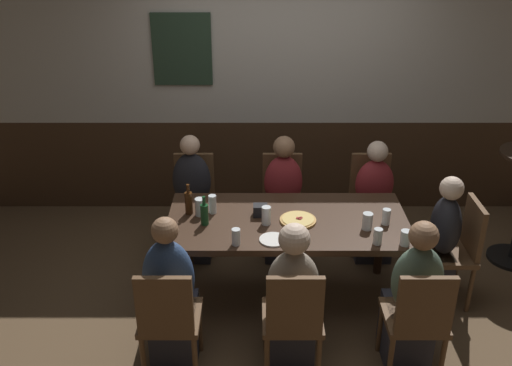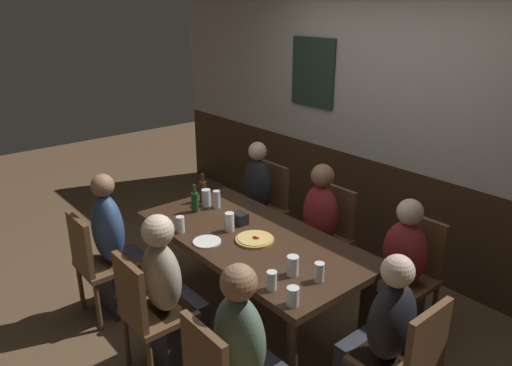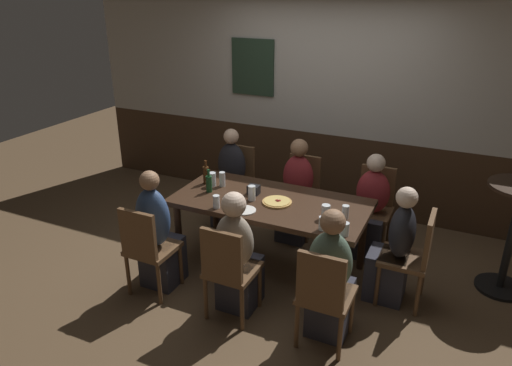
# 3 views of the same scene
# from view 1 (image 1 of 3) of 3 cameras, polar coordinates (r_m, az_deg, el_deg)

# --- Properties ---
(ground_plane) EXTENTS (12.00, 12.00, 0.00)m
(ground_plane) POSITION_cam_1_polar(r_m,az_deg,el_deg) (4.83, 2.94, -11.29)
(ground_plane) COLOR brown
(wall_back) EXTENTS (6.40, 0.13, 2.60)m
(wall_back) POSITION_cam_1_polar(r_m,az_deg,el_deg) (5.73, 2.40, 9.48)
(wall_back) COLOR #3D2819
(wall_back) RESTS_ON ground_plane
(dining_table) EXTENTS (1.85, 0.89, 0.74)m
(dining_table) POSITION_cam_1_polar(r_m,az_deg,el_deg) (4.46, 3.13, -4.47)
(dining_table) COLOR #382316
(dining_table) RESTS_ON ground_plane
(chair_left_near) EXTENTS (0.40, 0.40, 0.88)m
(chair_left_near) POSITION_cam_1_polar(r_m,az_deg,el_deg) (3.88, -8.67, -13.00)
(chair_left_near) COLOR brown
(chair_left_near) RESTS_ON ground_plane
(chair_mid_far) EXTENTS (0.40, 0.40, 0.88)m
(chair_mid_far) POSITION_cam_1_polar(r_m,az_deg,el_deg) (5.30, 2.63, -1.34)
(chair_mid_far) COLOR brown
(chair_mid_far) RESTS_ON ground_plane
(chair_left_far) EXTENTS (0.40, 0.40, 0.88)m
(chair_left_far) POSITION_cam_1_polar(r_m,az_deg,el_deg) (5.32, -6.14, -1.33)
(chair_left_far) COLOR brown
(chair_left_far) RESTS_ON ground_plane
(chair_head_east) EXTENTS (0.40, 0.40, 0.88)m
(chair_head_east) POSITION_cam_1_polar(r_m,az_deg,el_deg) (4.81, 19.31, -5.95)
(chair_head_east) COLOR brown
(chair_head_east) RESTS_ON ground_plane
(chair_mid_near) EXTENTS (0.40, 0.40, 0.88)m
(chair_mid_near) POSITION_cam_1_polar(r_m,az_deg,el_deg) (3.84, 3.71, -13.12)
(chair_mid_near) COLOR brown
(chair_mid_near) RESTS_ON ground_plane
(chair_right_far) EXTENTS (0.40, 0.40, 0.88)m
(chair_right_far) POSITION_cam_1_polar(r_m,az_deg,el_deg) (5.40, 11.28, -1.31)
(chair_right_far) COLOR brown
(chair_right_far) RESTS_ON ground_plane
(chair_right_near) EXTENTS (0.40, 0.40, 0.88)m
(chair_right_near) POSITION_cam_1_polar(r_m,az_deg,el_deg) (3.98, 15.77, -12.67)
(chair_right_near) COLOR brown
(chair_right_near) RESTS_ON ground_plane
(person_left_near) EXTENTS (0.34, 0.37, 1.17)m
(person_left_near) POSITION_cam_1_polar(r_m,az_deg,el_deg) (4.01, -8.34, -11.65)
(person_left_near) COLOR #2D2D38
(person_left_near) RESTS_ON ground_plane
(person_mid_far) EXTENTS (0.34, 0.37, 1.13)m
(person_mid_far) POSITION_cam_1_polar(r_m,az_deg,el_deg) (5.16, 2.70, -2.37)
(person_mid_far) COLOR #2D2D38
(person_mid_far) RESTS_ON ground_plane
(person_left_far) EXTENTS (0.34, 0.37, 1.14)m
(person_left_far) POSITION_cam_1_polar(r_m,az_deg,el_deg) (5.19, -6.30, -2.35)
(person_left_far) COLOR #2D2D38
(person_left_far) RESTS_ON ground_plane
(person_head_east) EXTENTS (0.37, 0.34, 1.10)m
(person_head_east) POSITION_cam_1_polar(r_m,az_deg,el_deg) (4.78, 17.37, -6.41)
(person_head_east) COLOR #2D2D38
(person_head_east) RESTS_ON ground_plane
(person_mid_near) EXTENTS (0.34, 0.37, 1.12)m
(person_mid_near) POSITION_cam_1_polar(r_m,az_deg,el_deg) (3.98, 3.57, -11.88)
(person_mid_near) COLOR #2D2D38
(person_mid_near) RESTS_ON ground_plane
(person_right_far) EXTENTS (0.34, 0.37, 1.08)m
(person_right_far) POSITION_cam_1_polar(r_m,az_deg,el_deg) (5.27, 11.56, -2.55)
(person_right_far) COLOR #2D2D38
(person_right_far) RESTS_ON ground_plane
(person_right_near) EXTENTS (0.34, 0.37, 1.14)m
(person_right_near) POSITION_cam_1_polar(r_m,az_deg,el_deg) (4.11, 15.17, -11.48)
(person_right_near) COLOR #2D2D38
(person_right_near) RESTS_ON ground_plane
(pizza) EXTENTS (0.28, 0.28, 0.03)m
(pizza) POSITION_cam_1_polar(r_m,az_deg,el_deg) (4.39, 4.20, -3.68)
(pizza) COLOR tan
(pizza) RESTS_ON dining_table
(pint_glass_pale) EXTENTS (0.06, 0.06, 0.15)m
(pint_glass_pale) POSITION_cam_1_polar(r_m,az_deg,el_deg) (4.49, -4.32, -2.19)
(pint_glass_pale) COLOR silver
(pint_glass_pale) RESTS_ON dining_table
(tumbler_water) EXTENTS (0.06, 0.06, 0.12)m
(tumbler_water) POSITION_cam_1_polar(r_m,az_deg,el_deg) (4.08, -1.98, -5.44)
(tumbler_water) COLOR silver
(tumbler_water) RESTS_ON dining_table
(highball_clear) EXTENTS (0.06, 0.06, 0.12)m
(highball_clear) POSITION_cam_1_polar(r_m,az_deg,el_deg) (4.17, 12.00, -5.29)
(highball_clear) COLOR silver
(highball_clear) RESTS_ON dining_table
(beer_glass_half) EXTENTS (0.08, 0.08, 0.13)m
(beer_glass_half) POSITION_cam_1_polar(r_m,az_deg,el_deg) (4.34, 11.00, -3.79)
(beer_glass_half) COLOR silver
(beer_glass_half) RESTS_ON dining_table
(beer_glass_tall) EXTENTS (0.06, 0.06, 0.12)m
(beer_glass_tall) POSITION_cam_1_polar(r_m,az_deg,el_deg) (4.44, 12.79, -3.36)
(beer_glass_tall) COLOR silver
(beer_glass_tall) RESTS_ON dining_table
(pint_glass_stout) EXTENTS (0.07, 0.07, 0.14)m
(pint_glass_stout) POSITION_cam_1_polar(r_m,az_deg,el_deg) (4.32, 1.04, -3.31)
(pint_glass_stout) COLOR silver
(pint_glass_stout) RESTS_ON dining_table
(tumbler_short) EXTENTS (0.08, 0.08, 0.14)m
(tumbler_short) POSITION_cam_1_polar(r_m,az_deg,el_deg) (4.47, -5.56, -2.49)
(tumbler_short) COLOR silver
(tumbler_short) RESTS_ON dining_table
(pint_glass_amber) EXTENTS (0.07, 0.07, 0.11)m
(pint_glass_amber) POSITION_cam_1_polar(r_m,az_deg,el_deg) (4.21, 14.60, -5.38)
(pint_glass_amber) COLOR silver
(pint_glass_amber) RESTS_ON dining_table
(beer_bottle_green) EXTENTS (0.06, 0.06, 0.23)m
(beer_bottle_green) POSITION_cam_1_polar(r_m,az_deg,el_deg) (4.33, -5.12, -3.04)
(beer_bottle_green) COLOR #194723
(beer_bottle_green) RESTS_ON dining_table
(beer_bottle_brown) EXTENTS (0.06, 0.06, 0.25)m
(beer_bottle_brown) POSITION_cam_1_polar(r_m,az_deg,el_deg) (4.49, -6.68, -1.90)
(beer_bottle_brown) COLOR #42230F
(beer_bottle_brown) RESTS_ON dining_table
(plate_white_large) EXTENTS (0.20, 0.20, 0.01)m
(plate_white_large) POSITION_cam_1_polar(r_m,az_deg,el_deg) (4.15, 1.72, -5.64)
(plate_white_large) COLOR white
(plate_white_large) RESTS_ON dining_table
(condiment_caddy) EXTENTS (0.11, 0.09, 0.09)m
(condiment_caddy) POSITION_cam_1_polar(r_m,az_deg,el_deg) (4.45, 0.44, -2.72)
(condiment_caddy) COLOR black
(condiment_caddy) RESTS_ON dining_table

